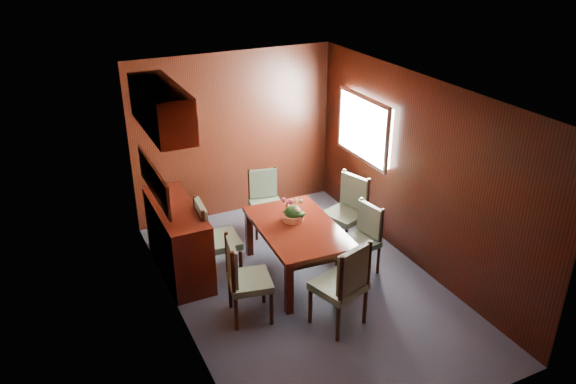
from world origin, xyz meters
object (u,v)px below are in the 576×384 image
dining_table (298,233)px  sideboard (178,239)px  chair_left_near (243,275)px  chair_head (345,282)px  chair_right_near (363,235)px  flower_centerpiece (293,210)px

dining_table → sideboard: bearing=154.1°
sideboard → dining_table: (1.28, -0.71, 0.14)m
dining_table → chair_left_near: chair_left_near is taller
dining_table → chair_left_near: (-0.91, -0.49, -0.04)m
dining_table → chair_head: size_ratio=1.45×
sideboard → chair_right_near: bearing=-25.2°
sideboard → chair_right_near: size_ratio=1.56×
sideboard → flower_centerpiece: 1.46m
chair_right_near → flower_centerpiece: size_ratio=3.21×
sideboard → chair_head: (1.27, -1.82, 0.13)m
chair_left_near → chair_right_near: chair_left_near is taller
chair_head → chair_right_near: bearing=30.3°
sideboard → dining_table: size_ratio=0.93×
chair_left_near → chair_right_near: size_ratio=1.09×
sideboard → chair_head: bearing=-55.0°
dining_table → flower_centerpiece: bearing=88.0°
chair_left_near → chair_right_near: (1.68, 0.24, -0.04)m
chair_head → flower_centerpiece: size_ratio=3.70×
sideboard → dining_table: 1.47m
chair_left_near → dining_table: bearing=130.1°
chair_left_near → chair_head: size_ratio=0.94×
dining_table → chair_right_near: bearing=-15.2°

